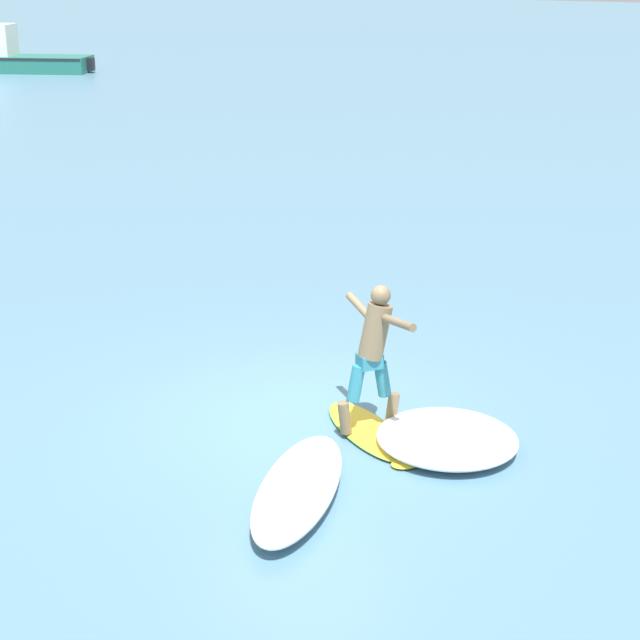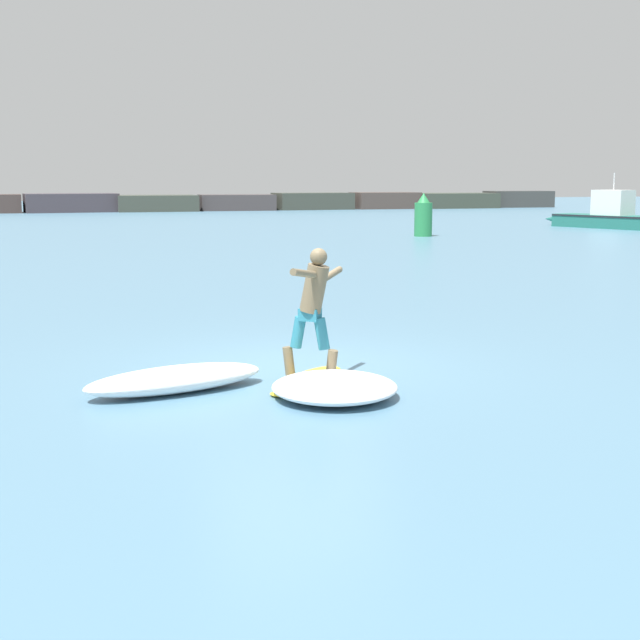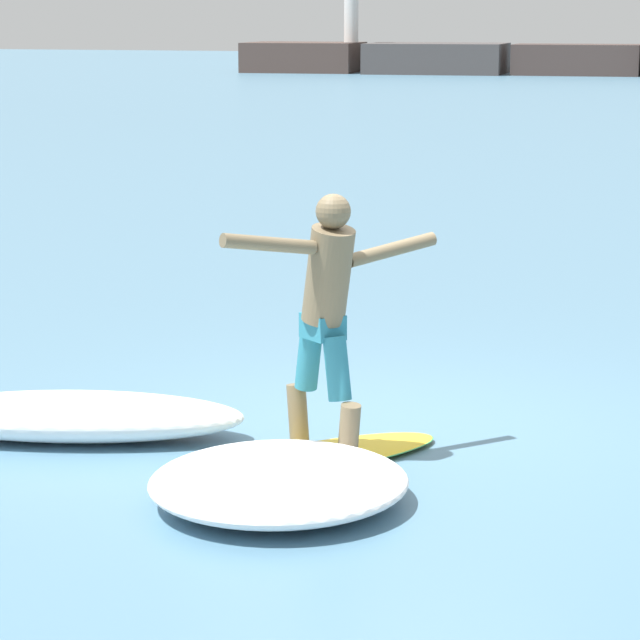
# 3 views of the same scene
# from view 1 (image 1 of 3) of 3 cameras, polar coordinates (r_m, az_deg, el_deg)

# --- Properties ---
(ground_plane) EXTENTS (200.00, 200.00, 0.00)m
(ground_plane) POSITION_cam_1_polar(r_m,az_deg,el_deg) (12.72, -1.00, -5.11)
(ground_plane) COLOR teal
(surfboard) EXTENTS (1.58, 1.75, 0.20)m
(surfboard) POSITION_cam_1_polar(r_m,az_deg,el_deg) (12.25, 2.66, -5.98)
(surfboard) COLOR yellow
(surfboard) RESTS_ON ground
(surfer) EXTENTS (1.09, 1.28, 1.70)m
(surfer) POSITION_cam_1_polar(r_m,az_deg,el_deg) (11.90, 2.89, -1.42)
(surfer) COLOR brown
(surfer) RESTS_ON surfboard
(wave_foam_at_tail) EXTENTS (1.91, 1.95, 0.27)m
(wave_foam_at_tail) POSITION_cam_1_polar(r_m,az_deg,el_deg) (11.93, 6.80, -6.27)
(wave_foam_at_tail) COLOR white
(wave_foam_at_tail) RESTS_ON ground
(wave_foam_at_nose) EXTENTS (2.46, 1.31, 0.32)m
(wave_foam_at_nose) POSITION_cam_1_polar(r_m,az_deg,el_deg) (10.78, -1.16, -8.94)
(wave_foam_at_nose) COLOR white
(wave_foam_at_nose) RESTS_ON ground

